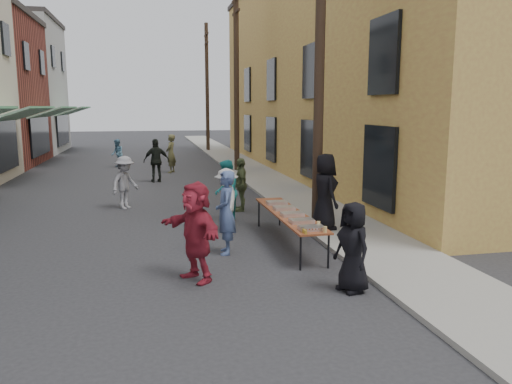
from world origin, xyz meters
name	(u,v)px	position (x,y,z in m)	size (l,w,h in m)	color
ground	(153,277)	(0.00, 0.00, 0.00)	(120.00, 120.00, 0.00)	#28282B
sidewalk	(251,170)	(5.00, 15.00, 0.05)	(2.20, 60.00, 0.10)	gray
building_ochre	(376,69)	(11.10, 14.00, 5.00)	(10.00, 28.00, 10.00)	#B67D41
utility_pole_near	(320,54)	(4.30, 3.00, 4.50)	(0.26, 0.26, 9.00)	#2D2116
utility_pole_mid	(236,79)	(4.30, 15.00, 4.50)	(0.26, 0.26, 9.00)	#2D2116
utility_pole_far	(207,88)	(4.30, 27.00, 4.50)	(0.26, 0.26, 9.00)	#2D2116
serving_table	(289,215)	(3.15, 1.65, 0.71)	(0.70, 4.00, 0.75)	brown
catering_tray_sausage	(311,228)	(3.15, 0.00, 0.79)	(0.50, 0.33, 0.08)	maroon
catering_tray_foil_b	(302,221)	(3.15, 0.65, 0.79)	(0.50, 0.33, 0.08)	#B2B2B7
catering_tray_buns	(292,214)	(3.15, 1.35, 0.79)	(0.50, 0.33, 0.08)	tan
catering_tray_foil_d	(284,208)	(3.15, 2.05, 0.79)	(0.50, 0.33, 0.08)	#B2B2B7
catering_tray_buns_end	(277,203)	(3.15, 2.75, 0.79)	(0.50, 0.33, 0.08)	tan
condiment_jar_a	(305,232)	(2.93, -0.30, 0.79)	(0.07, 0.07, 0.08)	#A57F26
condiment_jar_b	(304,231)	(2.93, -0.20, 0.79)	(0.07, 0.07, 0.08)	#A57F26
condiment_jar_c	(302,230)	(2.93, -0.10, 0.79)	(0.07, 0.07, 0.08)	#A57F26
cup_stack	(325,229)	(3.35, -0.25, 0.81)	(0.08, 0.08, 0.12)	tan
guest_front_a	(353,247)	(3.40, -1.49, 0.80)	(0.78, 0.51, 1.59)	black
guest_front_b	(226,213)	(1.60, 1.23, 0.92)	(0.67, 0.44, 1.84)	#475B8B
guest_front_c	(226,191)	(2.08, 4.28, 0.87)	(0.85, 0.66, 1.74)	teal
guest_front_d	(227,200)	(1.92, 3.15, 0.82)	(1.06, 0.61, 1.65)	beige
guest_front_e	(241,184)	(2.77, 5.68, 0.82)	(0.97, 0.40, 1.65)	#505C35
guest_queue_back	(196,231)	(0.80, -0.35, 0.93)	(1.72, 0.55, 1.86)	#A02233
server	(325,192)	(4.35, 2.53, 1.07)	(0.94, 0.61, 1.93)	black
passerby_left	(125,183)	(-0.75, 6.77, 0.84)	(1.08, 0.62, 1.67)	gray
passerby_mid	(156,161)	(0.33, 12.32, 0.93)	(1.09, 0.45, 1.85)	black
passerby_right	(171,154)	(1.09, 15.35, 0.94)	(0.68, 0.45, 1.87)	brown
passerby_far	(117,153)	(-1.60, 18.08, 0.76)	(0.73, 0.57, 1.51)	#5484A3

